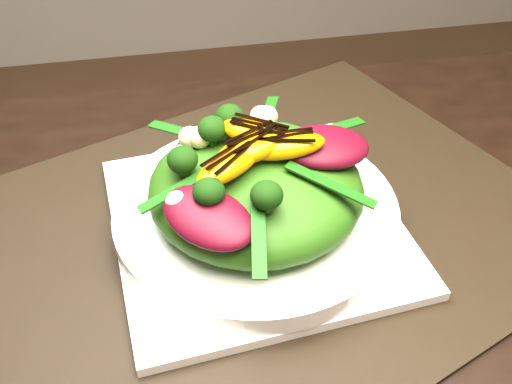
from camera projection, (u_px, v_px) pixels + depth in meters
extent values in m
cube|color=black|center=(256.00, 229.00, 0.56)|extent=(0.66, 0.59, 0.00)
cube|color=white|center=(256.00, 224.00, 0.56)|extent=(0.28, 0.28, 0.01)
cylinder|color=white|center=(256.00, 212.00, 0.55)|extent=(0.29, 0.29, 0.02)
ellipsoid|color=#2D5D11|center=(256.00, 187.00, 0.53)|extent=(0.24, 0.24, 0.06)
ellipsoid|color=#460713|center=(325.00, 147.00, 0.52)|extent=(0.08, 0.05, 0.02)
ellipsoid|color=orange|center=(255.00, 131.00, 0.52)|extent=(0.07, 0.04, 0.02)
sphere|color=black|center=(176.00, 142.00, 0.51)|extent=(0.04, 0.04, 0.04)
sphere|color=#FFEFB3|center=(315.00, 173.00, 0.49)|extent=(0.03, 0.03, 0.02)
cube|color=black|center=(255.00, 121.00, 0.52)|extent=(0.05, 0.01, 0.00)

